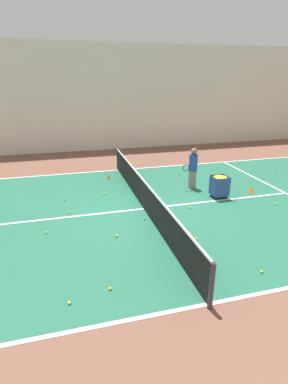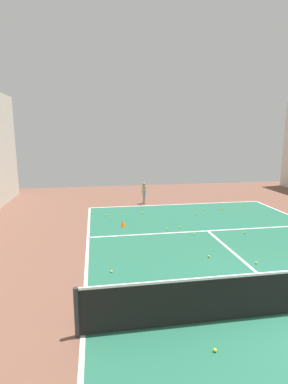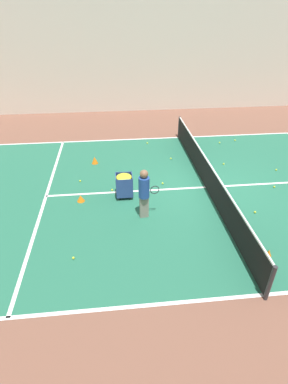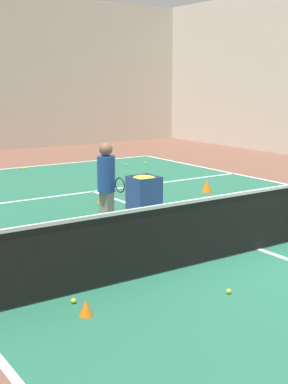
{
  "view_description": "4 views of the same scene",
  "coord_description": "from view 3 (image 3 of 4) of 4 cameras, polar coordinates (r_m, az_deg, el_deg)",
  "views": [
    {
      "loc": [
        9.05,
        -2.44,
        4.18
      ],
      "look_at": [
        0.0,
        0.0,
        0.62
      ],
      "focal_mm": 28.0,
      "sensor_mm": 36.0,
      "label": 1
    },
    {
      "loc": [
        4.47,
        5.35,
        3.9
      ],
      "look_at": [
        1.78,
        -10.89,
        0.67
      ],
      "focal_mm": 28.0,
      "sensor_mm": 36.0,
      "label": 2
    },
    {
      "loc": [
        -9.05,
        3.22,
        5.72
      ],
      "look_at": [
        -1.51,
        2.43,
        0.91
      ],
      "focal_mm": 28.0,
      "sensor_mm": 36.0,
      "label": 3
    },
    {
      "loc": [
        -6.33,
        -6.0,
        2.75
      ],
      "look_at": [
        -0.3,
        2.98,
        0.5
      ],
      "focal_mm": 50.0,
      "sensor_mm": 36.0,
      "label": 4
    }
  ],
  "objects": [
    {
      "name": "hall_enclosure_right",
      "position": [
        19.04,
        4.16,
        24.3
      ],
      "size": [
        0.15,
        30.36,
        6.12
      ],
      "color": "silver",
      "rests_on": "ground"
    },
    {
      "name": "training_cone_2",
      "position": [
        8.75,
        22.65,
        -10.63
      ],
      "size": [
        0.17,
        0.17,
        0.21
      ],
      "primitive_type": "cone",
      "color": "orange",
      "rests_on": "ground"
    },
    {
      "name": "tennis_ball_17",
      "position": [
        11.14,
        3.57,
        1.66
      ],
      "size": [
        0.07,
        0.07,
        0.07
      ],
      "primitive_type": "sphere",
      "color": "yellow",
      "rests_on": "ground"
    },
    {
      "name": "tennis_ball_15",
      "position": [
        8.27,
        -13.31,
        -12.12
      ],
      "size": [
        0.07,
        0.07,
        0.07
      ],
      "primitive_type": "sphere",
      "color": "yellow",
      "rests_on": "ground"
    },
    {
      "name": "line_service_far",
      "position": [
        10.99,
        -18.15,
        -0.75
      ],
      "size": [
        9.6,
        0.1,
        0.0
      ],
      "primitive_type": "cube",
      "color": "white",
      "rests_on": "ground"
    },
    {
      "name": "tennis_ball_24",
      "position": [
        11.53,
        -12.07,
        2.07
      ],
      "size": [
        0.07,
        0.07,
        0.07
      ],
      "primitive_type": "sphere",
      "color": "yellow",
      "rests_on": "ground"
    },
    {
      "name": "tennis_ball_5",
      "position": [
        14.98,
        14.19,
        9.1
      ],
      "size": [
        0.07,
        0.07,
        0.07
      ],
      "primitive_type": "sphere",
      "color": "yellow",
      "rests_on": "ground"
    },
    {
      "name": "court_playing_area",
      "position": [
        11.18,
        11.64,
        0.89
      ],
      "size": [
        9.6,
        20.77,
        0.0
      ],
      "color": "#23664C",
      "rests_on": "ground"
    },
    {
      "name": "training_cone_1",
      "position": [
        12.73,
        -9.37,
        6.02
      ],
      "size": [
        0.27,
        0.27,
        0.3
      ],
      "primitive_type": "cone",
      "color": "orange",
      "rests_on": "ground"
    },
    {
      "name": "tennis_ball_7",
      "position": [
        13.02,
        5.14,
        6.37
      ],
      "size": [
        0.07,
        0.07,
        0.07
      ],
      "primitive_type": "sphere",
      "color": "yellow",
      "rests_on": "ground"
    },
    {
      "name": "line_sideline_left",
      "position": [
        7.82,
        21.75,
        -17.75
      ],
      "size": [
        0.1,
        20.77,
        0.0
      ],
      "primitive_type": "cube",
      "color": "white",
      "rests_on": "ground"
    },
    {
      "name": "tennis_ball_12",
      "position": [
        11.89,
        11.48,
        3.15
      ],
      "size": [
        0.07,
        0.07,
        0.07
      ],
      "primitive_type": "sphere",
      "color": "yellow",
      "rests_on": "ground"
    },
    {
      "name": "tennis_net",
      "position": [
        10.92,
        11.94,
        3.27
      ],
      "size": [
        9.9,
        0.1,
        1.03
      ],
      "color": "#2D2D33",
      "rests_on": "ground"
    },
    {
      "name": "tennis_ball_8",
      "position": [
        8.65,
        20.0,
        -11.18
      ],
      "size": [
        0.07,
        0.07,
        0.07
      ],
      "primitive_type": "sphere",
      "color": "yellow",
      "rests_on": "ground"
    },
    {
      "name": "coach_at_net",
      "position": [
        8.96,
        0.03,
        0.21
      ],
      "size": [
        0.36,
        0.66,
        1.65
      ],
      "rotation": [
        0.0,
        0.0,
        -1.46
      ],
      "color": "gray",
      "rests_on": "ground"
    },
    {
      "name": "tennis_ball_6",
      "position": [
        13.17,
        23.88,
        3.89
      ],
      "size": [
        0.07,
        0.07,
        0.07
      ],
      "primitive_type": "sphere",
      "color": "yellow",
      "rests_on": "ground"
    },
    {
      "name": "line_centre_service",
      "position": [
        11.18,
        11.64,
        0.91
      ],
      "size": [
        0.1,
        11.42,
        0.0
      ],
      "primitive_type": "cube",
      "color": "white",
      "rests_on": "ground"
    },
    {
      "name": "ground_plane",
      "position": [
        11.18,
        11.64,
        0.88
      ],
      "size": [
        34.06,
        34.06,
        0.0
      ],
      "primitive_type": "plane",
      "color": "brown"
    },
    {
      "name": "tennis_ball_29",
      "position": [
        11.9,
        23.57,
        0.92
      ],
      "size": [
        0.07,
        0.07,
        0.07
      ],
      "primitive_type": "sphere",
      "color": "yellow",
      "rests_on": "ground"
    },
    {
      "name": "ball_cart",
      "position": [
        10.15,
        -3.81,
        1.98
      ],
      "size": [
        0.56,
        0.57,
        0.85
      ],
      "color": "#2D478C",
      "rests_on": "ground"
    },
    {
      "name": "tennis_ball_27",
      "position": [
        12.94,
        14.93,
        5.19
      ],
      "size": [
        0.07,
        0.07,
        0.07
      ],
      "primitive_type": "sphere",
      "color": "yellow",
      "rests_on": "ground"
    },
    {
      "name": "tennis_ball_0",
      "position": [
        14.49,
        0.64,
        9.31
      ],
      "size": [
        0.07,
        0.07,
        0.07
      ],
      "primitive_type": "sphere",
      "color": "yellow",
      "rests_on": "ground"
    },
    {
      "name": "tennis_ball_2",
      "position": [
        10.79,
        -6.09,
        0.41
      ],
      "size": [
        0.07,
        0.07,
        0.07
      ],
      "primitive_type": "sphere",
      "color": "yellow",
      "rests_on": "ground"
    },
    {
      "name": "training_cone_3",
      "position": [
        10.35,
        -11.97,
        -1.17
      ],
      "size": [
        0.26,
        0.26,
        0.23
      ],
      "primitive_type": "cone",
      "color": "orange",
      "rests_on": "ground"
    },
    {
      "name": "line_sideline_right",
      "position": [
        15.33,
        6.67,
        10.29
      ],
      "size": [
        0.1,
        20.77,
        0.0
      ],
      "primitive_type": "cube",
      "color": "white",
      "rests_on": "ground"
    },
    {
      "name": "tennis_ball_16",
      "position": [
        10.25,
        20.38,
        -3.62
      ],
      "size": [
        0.07,
        0.07,
        0.07
      ],
      "primitive_type": "sphere",
      "color": "yellow",
      "rests_on": "ground"
    },
    {
      "name": "tennis_ball_19",
      "position": [
        15.47,
        16.94,
        9.42
      ],
      "size": [
        0.07,
        0.07,
        0.07
      ],
      "primitive_type": "sphere",
      "color": "yellow",
      "rests_on": "ground"
    }
  ]
}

